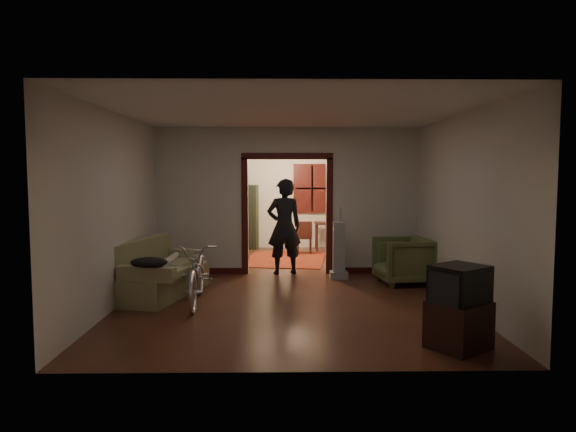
{
  "coord_description": "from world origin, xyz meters",
  "views": [
    {
      "loc": [
        -0.15,
        -9.09,
        1.92
      ],
      "look_at": [
        0.0,
        -0.3,
        1.2
      ],
      "focal_mm": 32.0,
      "sensor_mm": 36.0,
      "label": 1
    }
  ],
  "objects_px": {
    "sofa": "(161,267)",
    "bicycle": "(198,272)",
    "desk": "(333,236)",
    "person": "(284,227)",
    "armchair": "(403,261)",
    "locker": "(241,217)"
  },
  "relations": [
    {
      "from": "bicycle",
      "to": "desk",
      "type": "relative_size",
      "value": 1.89
    },
    {
      "from": "sofa",
      "to": "person",
      "type": "bearing_deg",
      "value": 54.94
    },
    {
      "from": "person",
      "to": "desk",
      "type": "relative_size",
      "value": 1.95
    },
    {
      "from": "sofa",
      "to": "bicycle",
      "type": "xyz_separation_m",
      "value": [
        0.67,
        -0.54,
        0.02
      ]
    },
    {
      "from": "person",
      "to": "desk",
      "type": "height_order",
      "value": "person"
    },
    {
      "from": "sofa",
      "to": "bicycle",
      "type": "height_order",
      "value": "bicycle"
    },
    {
      "from": "bicycle",
      "to": "person",
      "type": "xyz_separation_m",
      "value": [
        1.31,
        2.24,
        0.45
      ]
    },
    {
      "from": "sofa",
      "to": "person",
      "type": "distance_m",
      "value": 2.65
    },
    {
      "from": "bicycle",
      "to": "desk",
      "type": "height_order",
      "value": "bicycle"
    },
    {
      "from": "sofa",
      "to": "armchair",
      "type": "distance_m",
      "value": 4.13
    },
    {
      "from": "armchair",
      "to": "desk",
      "type": "height_order",
      "value": "armchair"
    },
    {
      "from": "bicycle",
      "to": "person",
      "type": "relative_size",
      "value": 0.97
    },
    {
      "from": "armchair",
      "to": "person",
      "type": "distance_m",
      "value": 2.33
    },
    {
      "from": "sofa",
      "to": "desk",
      "type": "distance_m",
      "value": 5.79
    },
    {
      "from": "sofa",
      "to": "person",
      "type": "xyz_separation_m",
      "value": [
        1.98,
        1.7,
        0.47
      ]
    },
    {
      "from": "sofa",
      "to": "locker",
      "type": "relative_size",
      "value": 1.17
    },
    {
      "from": "armchair",
      "to": "locker",
      "type": "distance_m",
      "value": 5.33
    },
    {
      "from": "locker",
      "to": "desk",
      "type": "bearing_deg",
      "value": -22.43
    },
    {
      "from": "armchair",
      "to": "person",
      "type": "relative_size",
      "value": 0.49
    },
    {
      "from": "sofa",
      "to": "locker",
      "type": "bearing_deg",
      "value": 94.2
    },
    {
      "from": "person",
      "to": "sofa",
      "type": "bearing_deg",
      "value": 27.57
    },
    {
      "from": "person",
      "to": "bicycle",
      "type": "bearing_deg",
      "value": 46.63
    }
  ]
}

